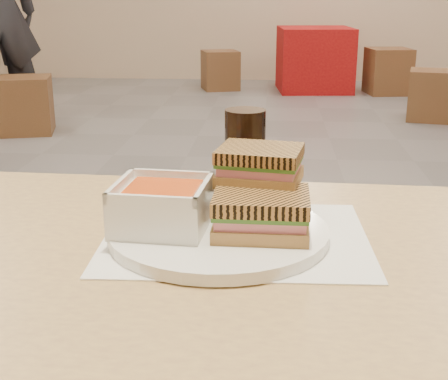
# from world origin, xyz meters

# --- Properties ---
(main_table) EXTENTS (1.23, 0.74, 0.75)m
(main_table) POSITION_xyz_m (0.04, -2.07, 0.64)
(main_table) COLOR tan
(main_table) RESTS_ON ground
(tray_liner) EXTENTS (0.37, 0.29, 0.00)m
(tray_liner) POSITION_xyz_m (0.03, -2.00, 0.75)
(tray_liner) COLOR white
(tray_liner) RESTS_ON main_table
(plate) EXTENTS (0.30, 0.30, 0.02)m
(plate) POSITION_xyz_m (0.00, -2.00, 0.76)
(plate) COLOR white
(plate) RESTS_ON tray_liner
(soup_bowl) EXTENTS (0.13, 0.13, 0.06)m
(soup_bowl) POSITION_xyz_m (-0.07, -2.01, 0.80)
(soup_bowl) COLOR white
(soup_bowl) RESTS_ON plate
(panini_lower) EXTENTS (0.13, 0.11, 0.06)m
(panini_lower) POSITION_xyz_m (0.06, -2.02, 0.80)
(panini_lower) COLOR tan
(panini_lower) RESTS_ON plate
(panini_upper) EXTENTS (0.13, 0.11, 0.05)m
(panini_upper) POSITION_xyz_m (0.06, -1.95, 0.84)
(panini_upper) COLOR tan
(panini_upper) RESTS_ON panini_lower
(cola_glass) EXTENTS (0.07, 0.07, 0.14)m
(cola_glass) POSITION_xyz_m (0.03, -1.80, 0.82)
(cola_glass) COLOR black
(cola_glass) RESTS_ON main_table
(bg_table_2) EXTENTS (0.84, 0.84, 0.68)m
(bg_table_2) POSITION_xyz_m (0.51, 4.22, 0.34)
(bg_table_2) COLOR #A21411
(bg_table_2) RESTS_ON ground
(bg_chair_0r) EXTENTS (0.47, 0.47, 0.43)m
(bg_chair_0r) POSITION_xyz_m (-1.84, 1.89, 0.22)
(bg_chair_0r) COLOR brown
(bg_chair_0r) RESTS_ON ground
(bg_chair_1l) EXTENTS (0.45, 0.45, 0.42)m
(bg_chair_1l) POSITION_xyz_m (1.41, 2.65, 0.21)
(bg_chair_1l) COLOR brown
(bg_chair_1l) RESTS_ON ground
(bg_chair_2l) EXTENTS (0.47, 0.47, 0.42)m
(bg_chair_2l) POSITION_xyz_m (-0.52, 4.20, 0.21)
(bg_chair_2l) COLOR brown
(bg_chair_2l) RESTS_ON ground
(bg_chair_2r) EXTENTS (0.48, 0.48, 0.48)m
(bg_chair_2r) POSITION_xyz_m (1.28, 4.04, 0.24)
(bg_chair_2r) COLOR brown
(bg_chair_2r) RESTS_ON ground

